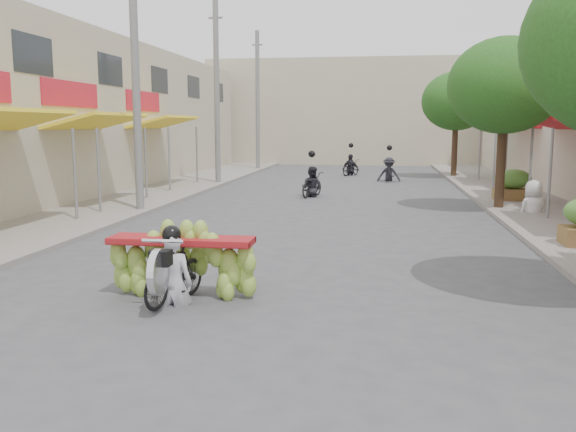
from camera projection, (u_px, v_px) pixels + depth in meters
The scene contains 15 objects.
ground at pixel (192, 397), 5.91m from camera, with size 120.00×120.00×0.00m, color #4C4C51.
sidewalk_left at pixel (130, 198), 21.61m from camera, with size 4.00×60.00×0.12m, color gray.
sidewalk_right at pixel (544, 206), 19.53m from camera, with size 4.00×60.00×0.12m, color gray.
far_building at pixel (356, 113), 42.56m from camera, with size 20.00×6.00×7.00m, color #BAAE93.
utility_pole_mid at pixel (136, 77), 17.86m from camera, with size 0.60×0.24×8.00m.
utility_pole_far at pixel (217, 93), 26.66m from camera, with size 0.60×0.24×8.00m.
utility_pole_back at pixel (258, 101), 35.46m from camera, with size 0.60×0.24×8.00m.
street_tree_mid at pixel (505, 86), 18.24m from camera, with size 3.40×3.40×5.25m.
street_tree_far at pixel (456, 101), 29.98m from camera, with size 3.40×3.40×5.25m.
produce_crate_far at pixel (513, 182), 20.53m from camera, with size 1.20×0.88×1.16m.
banana_motorbike at pixel (177, 256), 9.13m from camera, with size 2.22×1.78×1.96m.
pedestrian at pixel (535, 180), 17.65m from camera, with size 1.05×0.84×1.85m.
bg_motorbike_a at pixel (312, 177), 22.41m from camera, with size 1.01×1.68×1.95m.
bg_motorbike_b at pixel (389, 164), 28.54m from camera, with size 1.06×1.86×1.95m.
bg_motorbike_c at pixel (351, 160), 31.92m from camera, with size 1.15×1.58×1.95m.
Camera 1 is at (1.77, -5.39, 2.62)m, focal length 38.00 mm.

